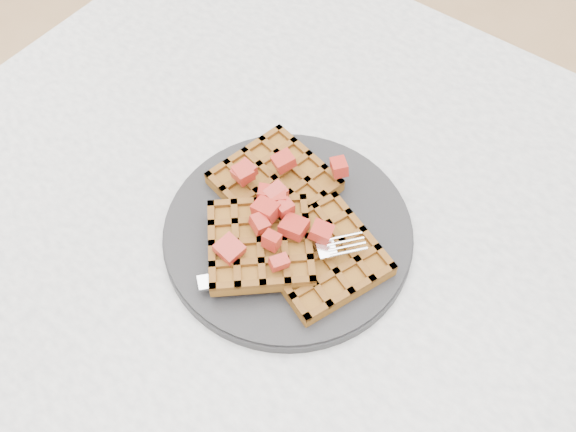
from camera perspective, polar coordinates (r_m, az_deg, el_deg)
The scene contains 5 objects.
table at distance 0.77m, azimuth 9.66°, elevation -10.78°, with size 1.20×0.80×0.75m.
plate at distance 0.68m, azimuth 0.00°, elevation -1.48°, with size 0.27×0.27×0.02m, color black.
waffles at distance 0.66m, azimuth -0.19°, elevation -0.83°, with size 0.23×0.21×0.03m.
strawberry_pile at distance 0.64m, azimuth 0.00°, elevation 0.69°, with size 0.15×0.15×0.02m, color maroon, non-canonical shape.
fork at distance 0.64m, azimuth 0.57°, elevation -4.42°, with size 0.02×0.18×0.02m, color silver, non-canonical shape.
Camera 1 is at (0.07, -0.31, 1.34)m, focal length 40.00 mm.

